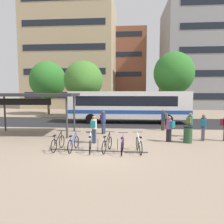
# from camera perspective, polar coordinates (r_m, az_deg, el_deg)

# --- Properties ---
(ground) EXTENTS (200.00, 200.00, 0.00)m
(ground) POSITION_cam_1_polar(r_m,az_deg,el_deg) (11.24, -2.86, -10.96)
(ground) COLOR gray
(bus_lane_asphalt) EXTENTS (80.00, 7.20, 0.01)m
(bus_lane_asphalt) POSITION_cam_1_polar(r_m,az_deg,el_deg) (22.08, 0.88, -2.77)
(bus_lane_asphalt) COLOR #232326
(bus_lane_asphalt) RESTS_ON ground
(city_bus) EXTENTS (12.03, 2.62, 3.20)m
(city_bus) POSITION_cam_1_polar(r_m,az_deg,el_deg) (21.84, 4.66, 1.79)
(city_bus) COLOR white
(city_bus) RESTS_ON ground
(bike_rack) EXTENTS (5.26, 0.30, 0.70)m
(bike_rack) POSITION_cam_1_polar(r_m,az_deg,el_deg) (11.58, -3.76, -10.01)
(bike_rack) COLOR #47474C
(bike_rack) RESTS_ON ground
(parked_bicycle_black_0) EXTENTS (0.52, 1.72, 0.99)m
(parked_bicycle_black_0) POSITION_cam_1_polar(r_m,az_deg,el_deg) (12.10, -14.22, -8.04)
(parked_bicycle_black_0) COLOR black
(parked_bicycle_black_0) RESTS_ON ground
(parked_bicycle_blue_1) EXTENTS (0.52, 1.72, 0.99)m
(parked_bicycle_blue_1) POSITION_cam_1_polar(r_m,az_deg,el_deg) (11.80, -10.28, -8.31)
(parked_bicycle_blue_1) COLOR black
(parked_bicycle_blue_1) RESTS_ON ground
(parked_bicycle_white_2) EXTENTS (0.52, 1.71, 0.99)m
(parked_bicycle_white_2) POSITION_cam_1_polar(r_m,az_deg,el_deg) (11.51, -5.84, -8.60)
(parked_bicycle_white_2) COLOR black
(parked_bicycle_white_2) RESTS_ON ground
(parked_bicycle_black_3) EXTENTS (0.55, 1.70, 0.99)m
(parked_bicycle_black_3) POSITION_cam_1_polar(r_m,az_deg,el_deg) (11.47, -1.32, -8.62)
(parked_bicycle_black_3) COLOR black
(parked_bicycle_black_3) RESTS_ON ground
(parked_bicycle_purple_4) EXTENTS (0.52, 1.72, 0.99)m
(parked_bicycle_purple_4) POSITION_cam_1_polar(r_m,az_deg,el_deg) (11.23, 2.79, -8.94)
(parked_bicycle_purple_4) COLOR black
(parked_bicycle_purple_4) RESTS_ON ground
(parked_bicycle_white_5) EXTENTS (0.52, 1.71, 0.99)m
(parked_bicycle_white_5) POSITION_cam_1_polar(r_m,az_deg,el_deg) (11.43, 7.21, -8.72)
(parked_bicycle_white_5) COLOR black
(parked_bicycle_white_5) RESTS_ON ground
(transit_shelter) EXTENTS (6.57, 3.66, 3.05)m
(transit_shelter) POSITION_cam_1_polar(r_m,az_deg,el_deg) (16.75, -20.49, 4.06)
(transit_shelter) COLOR #38383D
(transit_shelter) RESTS_ON ground
(commuter_red_pack_0) EXTENTS (0.53, 0.61, 1.73)m
(commuter_red_pack_0) POSITION_cam_1_polar(r_m,az_deg,el_deg) (16.10, -2.35, -2.30)
(commuter_red_pack_0) COLOR #2D3851
(commuter_red_pack_0) RESTS_ON ground
(commuter_teal_pack_1) EXTENTS (0.59, 0.59, 1.63)m
(commuter_teal_pack_1) POSITION_cam_1_polar(r_m,az_deg,el_deg) (14.00, 15.08, -3.92)
(commuter_teal_pack_1) COLOR black
(commuter_teal_pack_1) RESTS_ON ground
(commuter_teal_pack_2) EXTENTS (0.36, 0.54, 1.71)m
(commuter_teal_pack_2) POSITION_cam_1_polar(r_m,az_deg,el_deg) (13.19, -4.85, -4.11)
(commuter_teal_pack_2) COLOR #2D3851
(commuter_teal_pack_2) RESTS_ON ground
(commuter_olive_pack_4) EXTENTS (0.56, 0.60, 1.70)m
(commuter_olive_pack_4) POSITION_cam_1_polar(r_m,az_deg,el_deg) (15.96, 20.05, -2.76)
(commuter_olive_pack_4) COLOR #2D3851
(commuter_olive_pack_4) RESTS_ON ground
(commuter_olive_pack_5) EXTENTS (0.60, 0.51, 1.70)m
(commuter_olive_pack_5) POSITION_cam_1_polar(r_m,az_deg,el_deg) (17.98, 13.62, -1.70)
(commuter_olive_pack_5) COLOR #47382D
(commuter_olive_pack_5) RESTS_ON ground
(commuter_teal_pack_6) EXTENTS (0.48, 0.60, 1.71)m
(commuter_teal_pack_6) POSITION_cam_1_polar(r_m,az_deg,el_deg) (14.98, 23.18, -3.39)
(commuter_teal_pack_6) COLOR #565660
(commuter_teal_pack_6) RESTS_ON ground
(trash_bin) EXTENTS (0.55, 0.55, 1.03)m
(trash_bin) POSITION_cam_1_polar(r_m,az_deg,el_deg) (14.15, 19.58, -5.67)
(trash_bin) COLOR #284C2D
(trash_bin) RESTS_ON ground
(street_tree_0) EXTENTS (4.92, 4.92, 8.02)m
(street_tree_0) POSITION_cam_1_polar(r_m,az_deg,el_deg) (27.72, 16.17, 9.92)
(street_tree_0) COLOR brown
(street_tree_0) RESTS_ON ground
(street_tree_1) EXTENTS (4.77, 4.77, 6.94)m
(street_tree_1) POSITION_cam_1_polar(r_m,az_deg,el_deg) (26.86, -7.62, 8.42)
(street_tree_1) COLOR brown
(street_tree_1) RESTS_ON ground
(street_tree_2) EXTENTS (4.95, 4.95, 7.32)m
(street_tree_2) POSITION_cam_1_polar(r_m,az_deg,el_deg) (31.17, -16.75, 8.10)
(street_tree_2) COLOR brown
(street_tree_2) RESTS_ON ground
(building_left_wing) EXTENTS (16.84, 13.17, 20.98)m
(building_left_wing) POSITION_cam_1_polar(r_m,az_deg,el_deg) (46.09, -10.29, 14.54)
(building_left_wing) COLOR tan
(building_left_wing) RESTS_ON ground
(building_centre_block) EXTENTS (17.65, 12.55, 17.75)m
(building_centre_block) POSITION_cam_1_polar(r_m,az_deg,el_deg) (55.94, -0.59, 11.35)
(building_centre_block) COLOR brown
(building_centre_block) RESTS_ON ground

